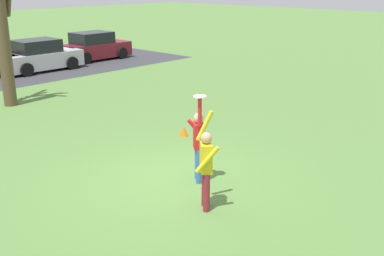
# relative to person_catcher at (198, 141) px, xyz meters

# --- Properties ---
(ground_plane) EXTENTS (120.00, 120.00, 0.00)m
(ground_plane) POSITION_rel_person_catcher_xyz_m (-0.28, 0.54, -0.98)
(ground_plane) COLOR #567F3D
(person_catcher) EXTENTS (0.55, 0.57, 2.08)m
(person_catcher) POSITION_rel_person_catcher_xyz_m (0.00, 0.00, 0.00)
(person_catcher) COLOR #3366B7
(person_catcher) RESTS_ON ground_plane
(person_defender) EXTENTS (0.64, 0.66, 2.05)m
(person_defender) POSITION_rel_person_catcher_xyz_m (-0.93, -1.03, -0.00)
(person_defender) COLOR maroon
(person_defender) RESTS_ON ground_plane
(frisbee_disc) EXTENTS (0.28, 0.28, 0.02)m
(frisbee_disc) POSITION_rel_person_catcher_xyz_m (-0.15, -0.17, 1.11)
(frisbee_disc) COLOR white
(frisbee_disc) RESTS_ON person_catcher
(parked_car_silver) EXTENTS (4.10, 2.05, 1.59)m
(parked_car_silver) POSITION_rel_person_catcher_xyz_m (4.69, 15.09, -0.25)
(parked_car_silver) COLOR #BCBCC1
(parked_car_silver) RESTS_ON ground_plane
(parked_car_maroon) EXTENTS (4.10, 2.05, 1.59)m
(parked_car_maroon) POSITION_rel_person_catcher_xyz_m (8.61, 15.81, -0.25)
(parked_car_maroon) COLOR maroon
(parked_car_maroon) RESTS_ON ground_plane
(bare_tree_tall) EXTENTS (2.02, 1.75, 5.29)m
(bare_tree_tall) POSITION_rel_person_catcher_xyz_m (0.35, 9.80, 1.59)
(bare_tree_tall) COLOR brown
(bare_tree_tall) RESTS_ON ground_plane
(field_cone_orange) EXTENTS (0.26, 0.26, 0.32)m
(field_cone_orange) POSITION_rel_person_catcher_xyz_m (2.13, 2.48, -0.82)
(field_cone_orange) COLOR orange
(field_cone_orange) RESTS_ON ground_plane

